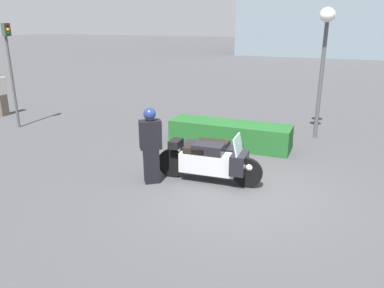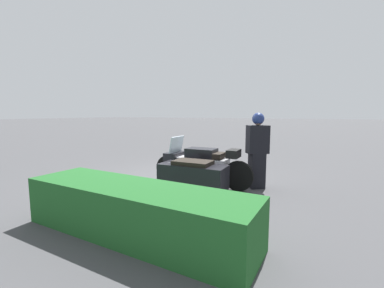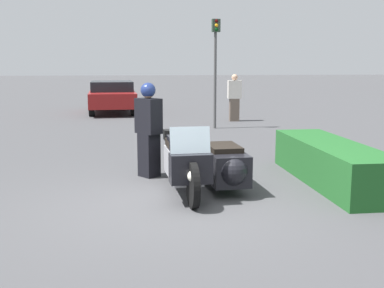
{
  "view_description": "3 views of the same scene",
  "coord_description": "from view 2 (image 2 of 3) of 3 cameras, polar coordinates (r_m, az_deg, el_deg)",
  "views": [
    {
      "loc": [
        1.89,
        -7.24,
        3.53
      ],
      "look_at": [
        -1.35,
        0.68,
        0.7
      ],
      "focal_mm": 35.0,
      "sensor_mm": 36.0,
      "label": 1
    },
    {
      "loc": [
        -3.47,
        5.58,
        1.73
      ],
      "look_at": [
        -0.63,
        0.44,
        1.02
      ],
      "focal_mm": 24.0,
      "sensor_mm": 36.0,
      "label": 2
    },
    {
      "loc": [
        6.84,
        -0.58,
        2.08
      ],
      "look_at": [
        -0.87,
        0.4,
        0.78
      ],
      "focal_mm": 45.0,
      "sensor_mm": 36.0,
      "label": 3
    }
  ],
  "objects": [
    {
      "name": "police_motorcycle",
      "position": [
        5.81,
        0.28,
        -5.61
      ],
      "size": [
        2.48,
        1.31,
        1.17
      ],
      "rotation": [
        0.0,
        0.0,
        0.06
      ],
      "color": "black",
      "rests_on": "ground"
    },
    {
      "name": "ground_plane",
      "position": [
        6.79,
        -2.9,
        -7.9
      ],
      "size": [
        160.0,
        160.0,
        0.0
      ],
      "primitive_type": "plane",
      "color": "#424244"
    },
    {
      "name": "officer_rider",
      "position": [
        6.08,
        14.31,
        -1.0
      ],
      "size": [
        0.55,
        0.51,
        1.74
      ],
      "rotation": [
        0.0,
        0.0,
        -0.93
      ],
      "color": "black",
      "rests_on": "ground"
    },
    {
      "name": "hedge_bush_curbside",
      "position": [
        3.85,
        -12.57,
        -14.25
      ],
      "size": [
        3.53,
        0.95,
        0.71
      ],
      "primitive_type": "cube",
      "color": "#1E5623",
      "rests_on": "ground"
    }
  ]
}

